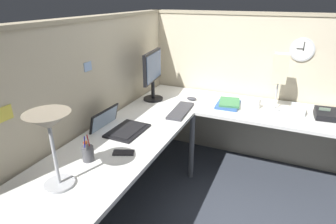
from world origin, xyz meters
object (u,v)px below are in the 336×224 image
pen_cup (88,153)px  cell_phone (124,153)px  desk_lamp_paper (280,70)px  keyboard (181,111)px  laptop (117,126)px  desk_lamp_dome (49,127)px  monitor (153,72)px  office_phone (328,115)px  book_stack (229,104)px  coffee_mug (256,103)px  computer_mouse (192,99)px  wall_clock (302,50)px  tissue_box (298,109)px

pen_cup → cell_phone: 0.24m
desk_lamp_paper → keyboard: bearing=116.9°
laptop → pen_cup: bearing=-170.1°
desk_lamp_paper → desk_lamp_dome: bearing=148.6°
monitor → office_phone: size_ratio=2.26×
keyboard → book_stack: bearing=-51.7°
desk_lamp_dome → coffee_mug: 1.90m
pen_cup → cell_phone: (0.17, -0.16, -0.05)m
laptop → computer_mouse: size_ratio=3.75×
cell_phone → coffee_mug: 1.41m
cell_phone → book_stack: 1.26m
monitor → book_stack: (0.14, -0.75, -0.27)m
cell_phone → wall_clock: wall_clock is taller
cell_phone → office_phone: size_ratio=0.65×
monitor → office_phone: (0.18, -1.61, -0.26)m
keyboard → office_phone: bearing=-76.9°
cell_phone → tissue_box: bearing=-64.8°
monitor → book_stack: bearing=-79.3°
monitor → office_phone: monitor is taller
desk_lamp_paper → computer_mouse: bearing=94.5°
computer_mouse → cell_phone: 1.18m
desk_lamp_dome → cell_phone: desk_lamp_dome is taller
wall_clock → desk_lamp_paper: bearing=153.6°
pen_cup → tissue_box: pen_cup is taller
monitor → computer_mouse: (0.15, -0.37, -0.28)m
monitor → desk_lamp_paper: desk_lamp_paper is taller
desk_lamp_dome → tissue_box: (1.66, -1.23, -0.32)m
tissue_box → wall_clock: (0.34, 0.04, 0.48)m
monitor → laptop: (-0.74, -0.04, -0.27)m
desk_lamp_dome → coffee_mug: (1.66, -0.87, -0.32)m
monitor → laptop: bearing=-176.6°
monitor → laptop: 0.79m
laptop → desk_lamp_paper: desk_lamp_paper is taller
desk_lamp_paper → cell_phone: bearing=144.7°
pen_cup → wall_clock: (1.73, -1.20, 0.47)m
laptop → office_phone: bearing=-59.8°
cell_phone → wall_clock: size_ratio=0.65×
laptop → computer_mouse: laptop is taller
monitor → tissue_box: 1.40m
cell_phone → tissue_box: 1.63m
keyboard → desk_lamp_dome: desk_lamp_dome is taller
pen_cup → tissue_box: 1.86m
office_phone → coffee_mug: 0.61m
desk_lamp_dome → laptop: bearing=7.4°
computer_mouse → book_stack: size_ratio=0.34×
office_phone → book_stack: (-0.04, 0.86, -0.02)m
laptop → desk_lamp_dome: (-0.74, -0.10, 0.34)m
keyboard → book_stack: (0.33, -0.37, 0.01)m
wall_clock → computer_mouse: bearing=111.7°
desk_lamp_dome → wall_clock: 2.33m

